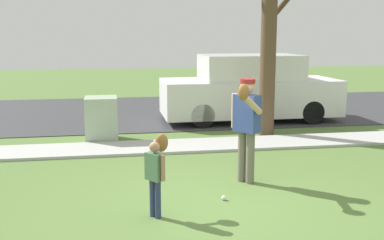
% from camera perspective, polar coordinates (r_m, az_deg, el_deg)
% --- Properties ---
extents(ground_plane, '(48.00, 48.00, 0.00)m').
position_cam_1_polar(ground_plane, '(10.38, -1.23, -3.45)').
color(ground_plane, '#567538').
extents(sidewalk_strip, '(36.00, 1.20, 0.06)m').
position_cam_1_polar(sidewalk_strip, '(10.47, -1.31, -3.16)').
color(sidewalk_strip, '#B2B2AD').
rests_on(sidewalk_strip, ground).
extents(road_surface, '(36.00, 6.80, 0.02)m').
position_cam_1_polar(road_surface, '(15.34, -4.09, 1.11)').
color(road_surface, '#38383A').
rests_on(road_surface, ground).
extents(person_adult, '(0.56, 0.87, 1.76)m').
position_cam_1_polar(person_adult, '(7.82, 6.59, 0.11)').
color(person_adult, '#6B6656').
rests_on(person_adult, ground).
extents(person_child, '(0.39, 0.58, 1.10)m').
position_cam_1_polar(person_child, '(6.48, -4.29, -5.55)').
color(person_child, navy).
rests_on(person_child, ground).
extents(baseball, '(0.07, 0.07, 0.07)m').
position_cam_1_polar(baseball, '(7.24, 3.88, -9.40)').
color(baseball, white).
rests_on(baseball, ground).
extents(utility_cabinet, '(0.74, 0.76, 1.03)m').
position_cam_1_polar(utility_cabinet, '(11.26, -10.91, 0.14)').
color(utility_cabinet, '#9EB293').
rests_on(utility_cabinet, ground).
extents(street_tree_near, '(1.85, 1.88, 5.14)m').
position_cam_1_polar(street_tree_near, '(11.66, 9.33, 11.50)').
color(street_tree_near, brown).
rests_on(street_tree_near, ground).
extents(parked_van_white, '(5.00, 1.95, 1.88)m').
position_cam_1_polar(parked_van_white, '(13.62, 6.99, 3.68)').
color(parked_van_white, silver).
rests_on(parked_van_white, road_surface).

